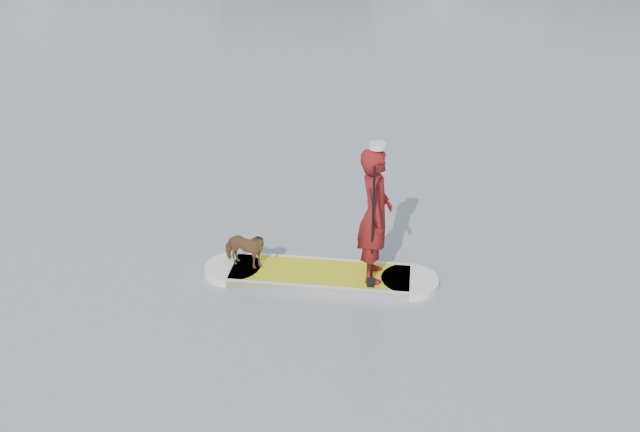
# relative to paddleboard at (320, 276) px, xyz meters

# --- Properties ---
(ground) EXTENTS (140.00, 140.00, 0.00)m
(ground) POSITION_rel_paddleboard_xyz_m (-1.96, 3.07, -0.06)
(ground) COLOR slate
(ground) RESTS_ON ground
(paddleboard) EXTENTS (3.30, 0.89, 0.12)m
(paddleboard) POSITION_rel_paddleboard_xyz_m (0.00, 0.00, 0.00)
(paddleboard) COLOR #C7C412
(paddleboard) RESTS_ON ground
(paddler) EXTENTS (0.53, 0.74, 1.89)m
(paddler) POSITION_rel_paddleboard_xyz_m (0.73, 0.03, 1.01)
(paddler) COLOR maroon
(paddler) RESTS_ON paddleboard
(white_cap) EXTENTS (0.22, 0.22, 0.07)m
(white_cap) POSITION_rel_paddleboard_xyz_m (0.73, 0.03, 1.99)
(white_cap) COLOR silver
(white_cap) RESTS_ON paddler
(dog) EXTENTS (0.71, 0.42, 0.56)m
(dog) POSITION_rel_paddleboard_xyz_m (-1.06, -0.04, 0.34)
(dog) COLOR #52301C
(dog) RESTS_ON paddleboard
(paddle) EXTENTS (0.10, 0.30, 2.00)m
(paddle) POSITION_rel_paddleboard_xyz_m (0.74, -0.27, 0.74)
(paddle) COLOR black
(paddle) RESTS_ON ground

